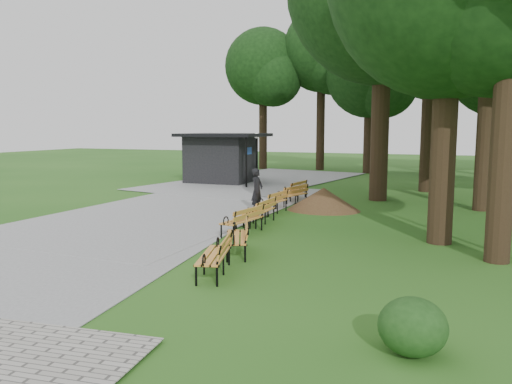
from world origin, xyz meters
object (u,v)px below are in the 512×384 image
at_px(bench_0, 214,256).
at_px(person, 257,190).
at_px(dirt_mound, 324,199).
at_px(bench_4, 272,202).
at_px(lawn_tree_1, 491,16).
at_px(lamp_post, 257,147).
at_px(bench_5, 291,195).
at_px(lawn_tree_4, 433,14).
at_px(bench_2, 242,220).
at_px(bench_3, 259,211).
at_px(kiosk, 221,158).
at_px(bench_6, 294,190).
at_px(bench_1, 237,237).

bearing_deg(bench_0, person, 179.00).
xyz_separation_m(person, dirt_mound, (2.30, 1.39, -0.40)).
relative_size(bench_4, lawn_tree_1, 0.19).
xyz_separation_m(person, lawn_tree_1, (8.12, 3.65, 6.64)).
bearing_deg(lamp_post, bench_5, -57.95).
bearing_deg(lawn_tree_4, bench_5, -125.68).
bearing_deg(person, lawn_tree_4, -26.72).
xyz_separation_m(person, bench_5, (0.71, 2.14, -0.42)).
xyz_separation_m(bench_5, lawn_tree_4, (5.07, 7.06, 8.43)).
bearing_deg(bench_2, lawn_tree_1, 146.44).
distance_m(lamp_post, lawn_tree_4, 11.46).
relative_size(person, lawn_tree_1, 0.17).
bearing_deg(bench_5, lawn_tree_4, 161.78).
xyz_separation_m(lamp_post, bench_3, (4.46, -11.11, -1.72)).
distance_m(dirt_mound, bench_2, 5.51).
relative_size(kiosk, bench_6, 2.48).
bearing_deg(bench_0, kiosk, -170.86).
height_order(bench_4, bench_5, same).
relative_size(bench_4, bench_5, 1.00).
xyz_separation_m(lamp_post, dirt_mound, (5.81, -7.49, -1.71)).
relative_size(dirt_mound, bench_3, 1.29).
distance_m(kiosk, bench_4, 11.41).
bearing_deg(bench_3, lawn_tree_4, 158.28).
bearing_deg(bench_2, person, -155.79).
relative_size(bench_0, bench_6, 1.00).
relative_size(dirt_mound, bench_6, 1.29).
relative_size(bench_1, bench_6, 1.00).
height_order(person, bench_3, person).
relative_size(bench_0, bench_5, 1.00).
bearing_deg(bench_3, bench_6, -172.73).
xyz_separation_m(bench_1, lawn_tree_1, (6.24, 9.94, 7.06)).
height_order(bench_5, bench_6, same).
relative_size(bench_5, bench_6, 1.00).
bearing_deg(kiosk, bench_2, -62.77).
bearing_deg(person, bench_2, -159.57).
relative_size(bench_3, lawn_tree_4, 0.15).
distance_m(person, bench_3, 2.46).
height_order(bench_3, bench_6, same).
xyz_separation_m(bench_0, bench_4, (-1.52, 8.12, 0.00)).
height_order(dirt_mound, bench_0, dirt_mound).
distance_m(bench_3, bench_6, 6.06).
height_order(lamp_post, bench_6, lamp_post).
xyz_separation_m(lamp_post, bench_4, (4.16, -8.95, -1.72)).
bearing_deg(person, bench_6, 0.76).
relative_size(bench_2, lawn_tree_4, 0.15).
relative_size(kiosk, bench_5, 2.48).
distance_m(bench_2, bench_5, 6.13).
bearing_deg(bench_1, bench_0, -14.64).
bearing_deg(kiosk, lamp_post, -8.21).
bearing_deg(kiosk, bench_4, -55.37).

